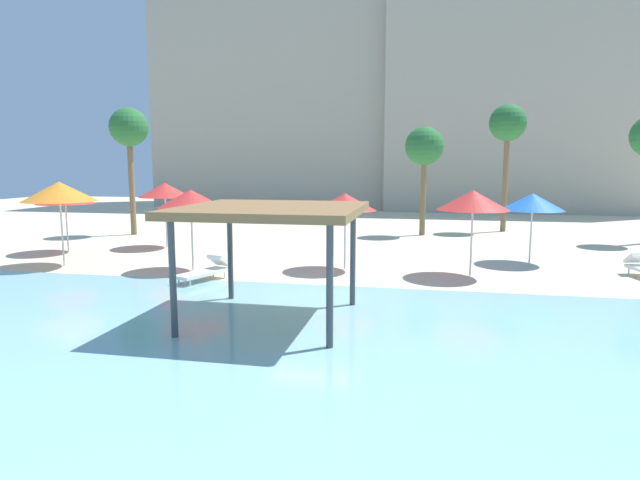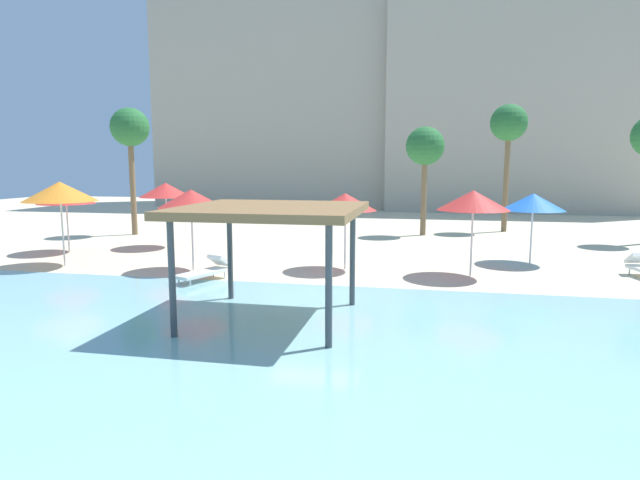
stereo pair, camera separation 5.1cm
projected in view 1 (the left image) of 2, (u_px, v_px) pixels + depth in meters
name	position (u px, v px, depth m)	size (l,w,h in m)	color
ground_plane	(310.00, 299.00, 14.15)	(80.00, 80.00, 0.00)	beige
lagoon_water	(243.00, 373.00, 9.05)	(44.00, 13.50, 0.04)	#8CC6CC
shade_pavilion	(272.00, 214.00, 11.82)	(3.92, 3.92, 2.63)	#42474C
beach_umbrella_red_0	(345.00, 202.00, 17.82)	(2.11, 2.11, 2.59)	silver
beach_umbrella_red_2	(191.00, 199.00, 17.64)	(2.19, 2.19, 2.72)	silver
beach_umbrella_blue_3	(533.00, 202.00, 18.98)	(2.21, 2.21, 2.53)	silver
beach_umbrella_red_4	(165.00, 190.00, 22.69)	(2.23, 2.23, 2.77)	silver
beach_umbrella_red_5	(473.00, 200.00, 16.74)	(2.27, 2.27, 2.74)	silver
beach_umbrella_orange_6	(59.00, 192.00, 18.33)	(2.48, 2.48, 2.96)	silver
beach_umbrella_red_7	(65.00, 196.00, 21.38)	(2.24, 2.24, 2.59)	silver
lounge_chair_0	(206.00, 270.00, 16.29)	(1.26, 1.98, 0.74)	white
palm_tree_1	(424.00, 148.00, 26.34)	(1.90, 1.90, 5.41)	brown
palm_tree_2	(129.00, 130.00, 26.43)	(1.90, 1.90, 6.34)	brown
palm_tree_3	(508.00, 126.00, 27.66)	(1.90, 1.90, 6.65)	brown
hotel_block_0	(292.00, 91.00, 46.21)	(22.08, 9.22, 19.74)	#B2A893
hotel_block_1	(518.00, 112.00, 42.50)	(20.37, 11.07, 15.49)	#B2A893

